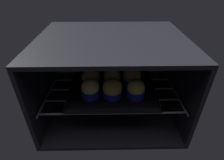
{
  "coord_description": "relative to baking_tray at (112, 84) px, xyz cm",
  "views": [
    {
      "loc": [
        -1.12,
        -44.02,
        58.46
      ],
      "look_at": [
        0.0,
        20.21,
        17.02
      ],
      "focal_mm": 28.09,
      "sensor_mm": 36.0,
      "label": 1
    }
  ],
  "objects": [
    {
      "name": "muffin_row1_col2",
      "position": [
        8.59,
        0.2,
        3.95
      ],
      "size": [
        7.9,
        7.9,
        8.18
      ],
      "color": "#0C8C84",
      "rests_on": "baking_tray"
    },
    {
      "name": "oven_rack",
      "position": [
        0.0,
        1.79,
        -1.08
      ],
      "size": [
        54.8,
        42.0,
        0.8
      ],
      "color": "#51515B",
      "rests_on": "oven_cavity"
    },
    {
      "name": "muffin_row0_col0",
      "position": [
        -8.59,
        -8.83,
        3.91
      ],
      "size": [
        7.2,
        7.2,
        7.73
      ],
      "color": "#1928B7",
      "rests_on": "baking_tray"
    },
    {
      "name": "muffin_row2_col0",
      "position": [
        -9.21,
        8.58,
        3.89
      ],
      "size": [
        7.68,
        7.68,
        7.85
      ],
      "color": "#7A238C",
      "rests_on": "baking_tray"
    },
    {
      "name": "muffin_row0_col1",
      "position": [
        0.14,
        -8.97,
        3.94
      ],
      "size": [
        7.63,
        7.63,
        7.86
      ],
      "color": "#1928B7",
      "rests_on": "baking_tray"
    },
    {
      "name": "muffin_row1_col1",
      "position": [
        0.09,
        0.23,
        3.58
      ],
      "size": [
        7.46,
        7.46,
        7.46
      ],
      "color": "#1928B7",
      "rests_on": "baking_tray"
    },
    {
      "name": "muffin_row2_col2",
      "position": [
        8.95,
        8.99,
        3.91
      ],
      "size": [
        7.2,
        7.2,
        7.7
      ],
      "color": "#1928B7",
      "rests_on": "baking_tray"
    },
    {
      "name": "muffin_row0_col2",
      "position": [
        9.16,
        -9.11,
        3.83
      ],
      "size": [
        7.2,
        7.2,
        8.01
      ],
      "color": "#1928B7",
      "rests_on": "baking_tray"
    },
    {
      "name": "baking_tray",
      "position": [
        0.0,
        0.0,
        0.0
      ],
      "size": [
        35.47,
        35.47,
        2.2
      ],
      "color": "black",
      "rests_on": "oven_rack"
    },
    {
      "name": "oven_cavity",
      "position": [
        0.0,
        6.04,
        2.32
      ],
      "size": [
        59.0,
        47.0,
        37.0
      ],
      "color": "black",
      "rests_on": "ground"
    },
    {
      "name": "muffin_row1_col0",
      "position": [
        -9.05,
        -0.18,
        3.76
      ],
      "size": [
        7.85,
        7.85,
        8.39
      ],
      "color": "silver",
      "rests_on": "baking_tray"
    },
    {
      "name": "muffin_row2_col1",
      "position": [
        -0.21,
        8.61,
        3.72
      ],
      "size": [
        7.87,
        7.87,
        7.87
      ],
      "color": "#1928B7",
      "rests_on": "baking_tray"
    }
  ]
}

